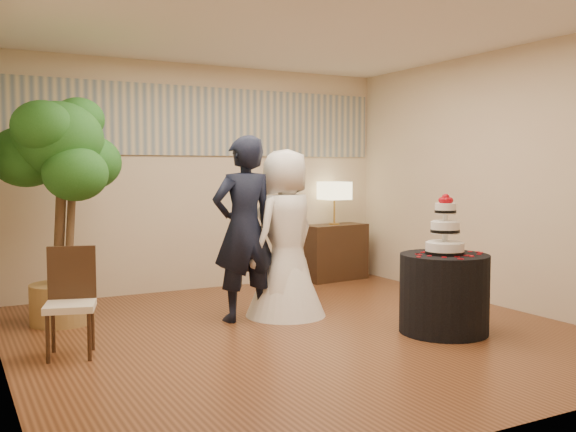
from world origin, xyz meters
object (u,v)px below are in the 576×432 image
table_lamp (334,203)px  side_chair (70,303)px  console (334,252)px  cake_table (444,293)px  bride (286,233)px  ficus_tree (59,207)px  groom (244,229)px  wedding_cake (445,224)px

table_lamp → side_chair: 4.36m
console → cake_table: bearing=-109.6°
bride → ficus_tree: ficus_tree is taller
bride → console: bride is taller
bride → table_lamp: bearing=-159.1°
ficus_tree → console: bearing=12.9°
side_chair → groom: bearing=31.0°
ficus_tree → side_chair: ficus_tree is taller
cake_table → table_lamp: 3.03m
bride → wedding_cake: bride is taller
console → table_lamp: size_ratio=1.56×
bride → cake_table: size_ratio=2.11×
console → side_chair: 4.32m
console → ficus_tree: bearing=-174.4°
groom → table_lamp: 2.59m
wedding_cake → side_chair: bearing=165.3°
groom → cake_table: bearing=134.2°
cake_table → console: (0.63, 2.89, 0.01)m
cake_table → side_chair: (-3.17, 0.83, 0.07)m
groom → console: size_ratio=2.02×
console → side_chair: bearing=-158.9°
table_lamp → side_chair: (-3.80, -2.05, -0.61)m
wedding_cake → console: (0.63, 2.89, -0.63)m
console → table_lamp: 0.67m
cake_table → side_chair: side_chair is taller
ficus_tree → side_chair: (-0.12, -1.21, -0.70)m
wedding_cake → ficus_tree: bearing=146.2°
cake_table → side_chair: bearing=165.3°
wedding_cake → table_lamp: size_ratio=0.96×
wedding_cake → groom: bearing=137.3°
side_chair → wedding_cake: bearing=0.9°
ficus_tree → table_lamp: bearing=12.9°
groom → cake_table: 2.01m
groom → console: groom is taller
wedding_cake → table_lamp: bearing=77.7°
bride → cake_table: bearing=102.5°
wedding_cake → ficus_tree: 3.67m
table_lamp → side_chair: size_ratio=0.66×
wedding_cake → ficus_tree: size_ratio=0.24×
cake_table → wedding_cake: size_ratio=1.46×
groom → ficus_tree: size_ratio=0.81×
ficus_tree → side_chair: 1.40m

